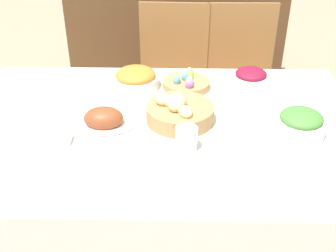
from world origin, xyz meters
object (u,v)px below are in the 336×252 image
Objects in this scene: beet_salad_bowl at (251,77)px; bread_basket at (179,111)px; egg_basket at (186,83)px; ham_platter at (104,119)px; butter_dish at (58,138)px; chair_far_right at (240,78)px; green_salad_bowl at (300,124)px; dinner_plate at (122,176)px; knife at (167,177)px; chair_far_center at (173,78)px; sideboard at (176,37)px; carrot_bowl at (136,78)px; drinking_cup at (186,139)px; spoon at (176,177)px; fork at (78,176)px.

bread_basket is at bearing -134.69° from beet_salad_bowl.
egg_basket is 0.91× the size of ham_platter.
ham_platter is 2.41× the size of butter_dish.
chair_far_right is 4.99× the size of green_salad_bowl.
dinner_plate reaches higher than knife.
ham_platter reaches higher than dinner_plate.
chair_far_center is 5.55× the size of knife.
egg_basket is (-0.34, -0.58, 0.25)m from chair_far_right.
carrot_bowl is at bearing -97.52° from sideboard.
green_salad_bowl is at bearing -4.24° from ham_platter.
beet_salad_bowl is (0.37, -0.53, 0.26)m from chair_far_center.
chair_far_center reaches higher than butter_dish.
butter_dish is (-0.48, 0.03, -0.03)m from drinking_cup.
spoon is (0.18, 0.00, -0.00)m from dinner_plate.
butter_dish is at bearing -175.94° from green_salad_bowl.
dinner_plate is 0.18m from spoon.
sideboard reaches higher than drinking_cup.
ham_platter is 0.74m from beet_salad_bowl.
carrot_bowl is at bearing 123.24° from bread_basket.
green_salad_bowl is 0.71m from dinner_plate.
green_salad_bowl is at bearing 22.51° from dinner_plate.
drinking_cup is at bearing -4.07° from butter_dish.
carrot_bowl is 0.88× the size of dinner_plate.
beet_salad_bowl is 0.98m from fork.
drinking_cup is at bearing -25.54° from ham_platter.
dinner_plate is 0.34m from butter_dish.
chair_far_center is 0.59× the size of sideboard.
beet_salad_bowl reaches higher than knife.
butter_dish is at bearing -142.10° from ham_platter.
drinking_cup is at bearing -65.72° from carrot_bowl.
dinner_plate is (0.01, -0.68, -0.04)m from carrot_bowl.
chair_far_center reaches higher than beet_salad_bowl.
ham_platter is 1.28× the size of green_salad_bowl.
chair_far_right is 5.55× the size of knife.
carrot_bowl is 0.55m from drinking_cup.
chair_far_right is at bearing 59.07° from egg_basket.
chair_far_right is 1.33m from knife.
carrot_bowl is at bearing 178.57° from egg_basket.
carrot_bowl is at bearing -104.24° from chair_far_center.
butter_dish is (-0.43, -1.84, 0.27)m from sideboard.
beet_salad_bowl is 0.69× the size of dinner_plate.
carrot_bowl is 2.45× the size of drinking_cup.
carrot_bowl is (-0.18, -1.37, 0.29)m from sideboard.
chair_far_center and chair_far_right have the same top height.
chair_far_right reaches higher than drinking_cup.
fork is at bearing -60.34° from butter_dish.
chair_far_center is at bearing 73.59° from carrot_bowl.
chair_far_center is 5.55× the size of spoon.
chair_far_center is 0.63m from egg_basket.
chair_far_right is at bearing 65.46° from dinner_plate.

